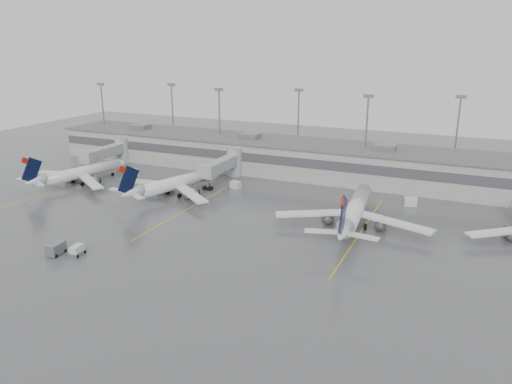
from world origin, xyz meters
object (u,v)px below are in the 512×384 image
at_px(jet_mid_left, 175,183).
at_px(jet_mid_right, 354,211).
at_px(baggage_tug, 77,251).
at_px(jet_far_left, 78,173).

bearing_deg(jet_mid_left, jet_mid_right, 12.88).
bearing_deg(jet_mid_left, baggage_tug, -67.41).
bearing_deg(baggage_tug, jet_mid_right, 32.85).
bearing_deg(baggage_tug, jet_far_left, 126.19).
bearing_deg(jet_mid_right, jet_mid_left, 170.84).
bearing_deg(jet_mid_left, jet_far_left, -159.27).
relative_size(jet_far_left, baggage_tug, 9.95).
xyz_separation_m(jet_far_left, baggage_tug, (28.99, -31.75, -2.14)).
relative_size(jet_far_left, jet_mid_left, 0.97).
height_order(jet_mid_left, jet_mid_right, jet_mid_right).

